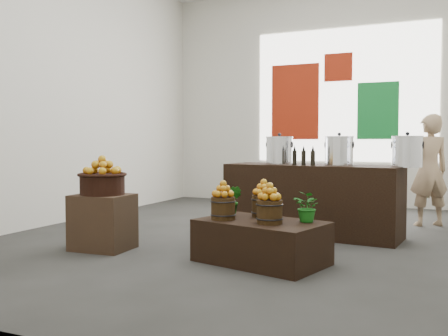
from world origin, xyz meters
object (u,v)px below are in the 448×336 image
at_px(shopper, 429,170).
at_px(crate, 103,222).
at_px(counter, 312,200).
at_px(stock_pot_left, 279,151).
at_px(wicker_basket, 102,185).
at_px(stock_pot_center, 339,152).
at_px(stock_pot_right, 407,152).
at_px(display_table, 261,242).

bearing_deg(shopper, crate, 13.01).
relative_size(counter, stock_pot_left, 6.47).
bearing_deg(stock_pot_left, wicker_basket, -128.77).
bearing_deg(crate, counter, 42.88).
distance_m(wicker_basket, counter, 2.53).
xyz_separation_m(stock_pot_center, stock_pot_right, (0.77, -0.08, 0.00)).
relative_size(display_table, stock_pot_right, 3.55).
bearing_deg(stock_pot_right, crate, -151.57).
bearing_deg(stock_pot_right, stock_pot_left, 174.04).
relative_size(counter, stock_pot_right, 6.47).
relative_size(wicker_basket, stock_pot_center, 1.43).
distance_m(counter, stock_pot_left, 0.74).
relative_size(crate, wicker_basket, 1.25).
relative_size(stock_pot_right, shopper, 0.22).
height_order(counter, stock_pot_center, stock_pot_center).
xyz_separation_m(display_table, stock_pot_right, (1.20, 1.49, 0.83)).
relative_size(wicker_basket, counter, 0.22).
height_order(wicker_basket, stock_pot_center, stock_pot_center).
xyz_separation_m(crate, counter, (1.85, 1.71, 0.14)).
bearing_deg(stock_pot_right, stock_pot_center, 174.04).
height_order(crate, stock_pot_center, stock_pot_center).
bearing_deg(shopper, stock_pot_left, 5.25).
relative_size(counter, stock_pot_center, 6.47).
bearing_deg(display_table, crate, -161.58).
bearing_deg(stock_pot_right, wicker_basket, -151.57).
relative_size(crate, counter, 0.28).
bearing_deg(crate, shopper, 43.85).
bearing_deg(counter, stock_pot_center, 0.00).
distance_m(crate, stock_pot_right, 3.44).
bearing_deg(wicker_basket, stock_pot_right, 28.43).
height_order(wicker_basket, counter, counter).
height_order(stock_pot_right, shopper, shopper).
bearing_deg(wicker_basket, counter, 42.88).
height_order(stock_pot_center, shopper, shopper).
distance_m(display_table, stock_pot_right, 2.08).
xyz_separation_m(wicker_basket, shopper, (3.15, 3.02, 0.07)).
bearing_deg(counter, stock_pot_left, 180.00).
bearing_deg(stock_pot_right, display_table, -128.92).
xyz_separation_m(counter, stock_pot_center, (0.34, -0.04, 0.60)).
bearing_deg(counter, stock_pot_right, -0.00).
height_order(crate, display_table, crate).
bearing_deg(stock_pot_left, stock_pot_right, -5.96).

